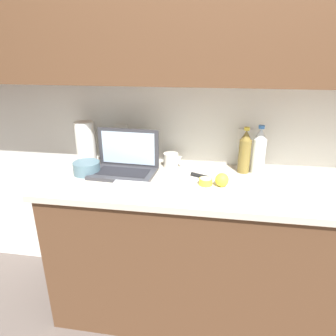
{
  "coord_description": "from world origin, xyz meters",
  "views": [
    {
      "loc": [
        -0.07,
        -1.54,
        1.58
      ],
      "look_at": [
        -0.32,
        -0.01,
        0.99
      ],
      "focal_mm": 32.0,
      "sensor_mm": 36.0,
      "label": 1
    }
  ],
  "objects_px": {
    "bottle_green_soda": "(259,152)",
    "bottle_oil_tall": "(245,152)",
    "bowl_white": "(87,168)",
    "paper_towel_roll": "(86,143)",
    "knife": "(206,178)",
    "measuring_cup": "(171,160)",
    "lemon_whole_beside": "(222,180)",
    "lemon_half_cut": "(206,182)",
    "cutting_board": "(212,182)",
    "laptop": "(125,163)"
  },
  "relations": [
    {
      "from": "bottle_green_soda",
      "to": "bottle_oil_tall",
      "type": "relative_size",
      "value": 1.05
    },
    {
      "from": "bowl_white",
      "to": "paper_towel_roll",
      "type": "height_order",
      "value": "paper_towel_roll"
    },
    {
      "from": "knife",
      "to": "bowl_white",
      "type": "xyz_separation_m",
      "value": [
        -0.71,
        -0.01,
        0.02
      ]
    },
    {
      "from": "measuring_cup",
      "to": "lemon_whole_beside",
      "type": "bearing_deg",
      "value": -40.28
    },
    {
      "from": "bottle_green_soda",
      "to": "lemon_half_cut",
      "type": "bearing_deg",
      "value": -140.42
    },
    {
      "from": "lemon_whole_beside",
      "to": "bottle_oil_tall",
      "type": "xyz_separation_m",
      "value": [
        0.13,
        0.25,
        0.08
      ]
    },
    {
      "from": "bottle_oil_tall",
      "to": "measuring_cup",
      "type": "bearing_deg",
      "value": 177.47
    },
    {
      "from": "cutting_board",
      "to": "lemon_whole_beside",
      "type": "xyz_separation_m",
      "value": [
        0.05,
        -0.05,
        0.04
      ]
    },
    {
      "from": "measuring_cup",
      "to": "laptop",
      "type": "bearing_deg",
      "value": -151.67
    },
    {
      "from": "cutting_board",
      "to": "measuring_cup",
      "type": "height_order",
      "value": "measuring_cup"
    },
    {
      "from": "laptop",
      "to": "lemon_whole_beside",
      "type": "xyz_separation_m",
      "value": [
        0.57,
        -0.13,
        -0.02
      ]
    },
    {
      "from": "laptop",
      "to": "lemon_half_cut",
      "type": "height_order",
      "value": "laptop"
    },
    {
      "from": "lemon_whole_beside",
      "to": "measuring_cup",
      "type": "xyz_separation_m",
      "value": [
        -0.31,
        0.27,
        -0.0
      ]
    },
    {
      "from": "lemon_whole_beside",
      "to": "paper_towel_roll",
      "type": "bearing_deg",
      "value": 163.5
    },
    {
      "from": "knife",
      "to": "measuring_cup",
      "type": "bearing_deg",
      "value": 165.01
    },
    {
      "from": "knife",
      "to": "bottle_green_soda",
      "type": "bearing_deg",
      "value": 53.04
    },
    {
      "from": "bottle_oil_tall",
      "to": "paper_towel_roll",
      "type": "bearing_deg",
      "value": 179.4
    },
    {
      "from": "lemon_whole_beside",
      "to": "measuring_cup",
      "type": "bearing_deg",
      "value": 139.72
    },
    {
      "from": "cutting_board",
      "to": "lemon_half_cut",
      "type": "relative_size",
      "value": 5.87
    },
    {
      "from": "bottle_oil_tall",
      "to": "bowl_white",
      "type": "height_order",
      "value": "bottle_oil_tall"
    },
    {
      "from": "cutting_board",
      "to": "knife",
      "type": "distance_m",
      "value": 0.04
    },
    {
      "from": "laptop",
      "to": "cutting_board",
      "type": "distance_m",
      "value": 0.53
    },
    {
      "from": "bottle_oil_tall",
      "to": "bottle_green_soda",
      "type": "bearing_deg",
      "value": -0.0
    },
    {
      "from": "lemon_whole_beside",
      "to": "bottle_green_soda",
      "type": "relative_size",
      "value": 0.25
    },
    {
      "from": "cutting_board",
      "to": "bottle_green_soda",
      "type": "height_order",
      "value": "bottle_green_soda"
    },
    {
      "from": "knife",
      "to": "paper_towel_roll",
      "type": "height_order",
      "value": "paper_towel_roll"
    },
    {
      "from": "cutting_board",
      "to": "lemon_half_cut",
      "type": "bearing_deg",
      "value": -122.81
    },
    {
      "from": "knife",
      "to": "bowl_white",
      "type": "distance_m",
      "value": 0.71
    },
    {
      "from": "laptop",
      "to": "measuring_cup",
      "type": "relative_size",
      "value": 3.41
    },
    {
      "from": "lemon_half_cut",
      "to": "lemon_whole_beside",
      "type": "bearing_deg",
      "value": -1.66
    },
    {
      "from": "laptop",
      "to": "bowl_white",
      "type": "distance_m",
      "value": 0.23
    },
    {
      "from": "cutting_board",
      "to": "bowl_white",
      "type": "xyz_separation_m",
      "value": [
        -0.74,
        0.02,
        0.03
      ]
    },
    {
      "from": "laptop",
      "to": "lemon_half_cut",
      "type": "bearing_deg",
      "value": -11.65
    },
    {
      "from": "knife",
      "to": "bottle_green_soda",
      "type": "xyz_separation_m",
      "value": [
        0.29,
        0.17,
        0.12
      ]
    },
    {
      "from": "laptop",
      "to": "cutting_board",
      "type": "xyz_separation_m",
      "value": [
        0.52,
        -0.08,
        -0.06
      ]
    },
    {
      "from": "bottle_green_soda",
      "to": "bowl_white",
      "type": "height_order",
      "value": "bottle_green_soda"
    },
    {
      "from": "measuring_cup",
      "to": "bowl_white",
      "type": "xyz_separation_m",
      "value": [
        -0.48,
        -0.2,
        -0.01
      ]
    },
    {
      "from": "knife",
      "to": "measuring_cup",
      "type": "relative_size",
      "value": 2.52
    },
    {
      "from": "knife",
      "to": "laptop",
      "type": "bearing_deg",
      "value": -161.78
    },
    {
      "from": "lemon_half_cut",
      "to": "bowl_white",
      "type": "distance_m",
      "value": 0.71
    },
    {
      "from": "bottle_green_soda",
      "to": "bottle_oil_tall",
      "type": "bearing_deg",
      "value": 180.0
    },
    {
      "from": "bottle_green_soda",
      "to": "measuring_cup",
      "type": "bearing_deg",
      "value": 177.86
    },
    {
      "from": "measuring_cup",
      "to": "knife",
      "type": "bearing_deg",
      "value": -38.7
    },
    {
      "from": "measuring_cup",
      "to": "bowl_white",
      "type": "height_order",
      "value": "measuring_cup"
    },
    {
      "from": "bowl_white",
      "to": "cutting_board",
      "type": "bearing_deg",
      "value": -1.36
    },
    {
      "from": "lemon_half_cut",
      "to": "paper_towel_roll",
      "type": "xyz_separation_m",
      "value": [
        -0.78,
        0.26,
        0.11
      ]
    },
    {
      "from": "lemon_whole_beside",
      "to": "measuring_cup",
      "type": "relative_size",
      "value": 0.64
    },
    {
      "from": "cutting_board",
      "to": "bowl_white",
      "type": "height_order",
      "value": "bowl_white"
    },
    {
      "from": "lemon_half_cut",
      "to": "measuring_cup",
      "type": "bearing_deg",
      "value": 130.9
    },
    {
      "from": "knife",
      "to": "bowl_white",
      "type": "bearing_deg",
      "value": -155.41
    }
  ]
}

